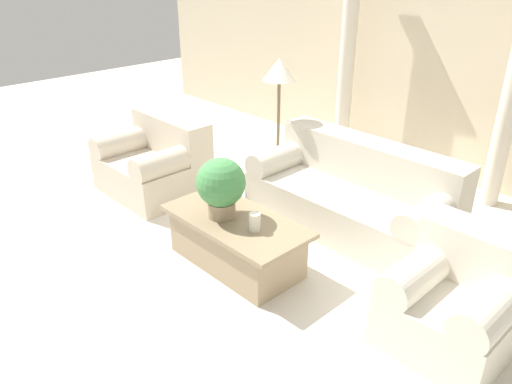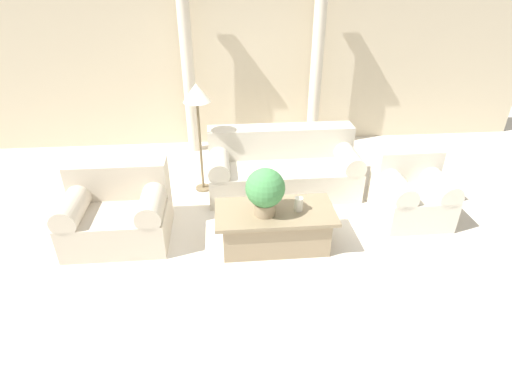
% 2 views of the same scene
% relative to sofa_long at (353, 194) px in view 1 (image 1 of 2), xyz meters
% --- Properties ---
extents(ground_plane, '(16.00, 16.00, 0.00)m').
position_rel_sofa_long_xyz_m(ground_plane, '(-0.40, -0.93, -0.34)').
color(ground_plane, silver).
extents(wall_back, '(10.00, 0.06, 3.20)m').
position_rel_sofa_long_xyz_m(wall_back, '(-0.40, 1.86, 1.26)').
color(wall_back, beige).
rests_on(wall_back, ground_plane).
extents(sofa_long, '(2.04, 0.92, 0.84)m').
position_rel_sofa_long_xyz_m(sofa_long, '(0.00, 0.00, 0.00)').
color(sofa_long, beige).
rests_on(sofa_long, ground_plane).
extents(loveseat, '(1.13, 0.92, 0.84)m').
position_rel_sofa_long_xyz_m(loveseat, '(-2.05, -0.96, 0.01)').
color(loveseat, beige).
rests_on(loveseat, ground_plane).
extents(coffee_table, '(1.32, 0.66, 0.45)m').
position_rel_sofa_long_xyz_m(coffee_table, '(-0.28, -1.31, -0.11)').
color(coffee_table, '#998466').
rests_on(coffee_table, ground_plane).
extents(potted_plant, '(0.42, 0.42, 0.53)m').
position_rel_sofa_long_xyz_m(potted_plant, '(-0.40, -1.36, 0.41)').
color(potted_plant, '#937F60').
rests_on(potted_plant, coffee_table).
extents(pillar_candle, '(0.09, 0.09, 0.16)m').
position_rel_sofa_long_xyz_m(pillar_candle, '(-0.02, -1.33, 0.19)').
color(pillar_candle, silver).
rests_on(pillar_candle, coffee_table).
extents(floor_lamp, '(0.36, 0.36, 1.51)m').
position_rel_sofa_long_xyz_m(floor_lamp, '(-1.12, 0.07, 0.96)').
color(floor_lamp, brown).
rests_on(floor_lamp, ground_plane).
extents(column_left, '(0.27, 0.27, 2.66)m').
position_rel_sofa_long_xyz_m(column_left, '(-1.31, 1.51, 1.01)').
color(column_left, beige).
rests_on(column_left, ground_plane).
extents(armchair, '(0.81, 0.86, 0.81)m').
position_rel_sofa_long_xyz_m(armchair, '(1.50, -0.82, 0.01)').
color(armchair, beige).
rests_on(armchair, ground_plane).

